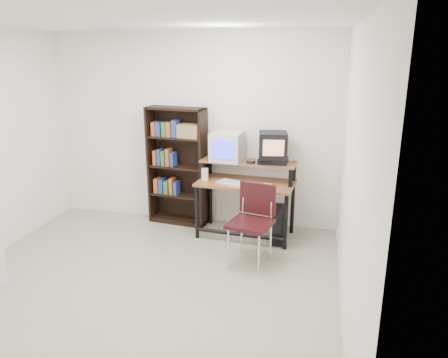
% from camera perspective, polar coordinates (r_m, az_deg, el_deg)
% --- Properties ---
extents(floor, '(4.00, 4.00, 0.01)m').
position_cam_1_polar(floor, '(4.70, -10.91, -13.96)').
color(floor, '#AEA490').
rests_on(floor, ground).
extents(ceiling, '(4.00, 4.00, 0.01)m').
position_cam_1_polar(ceiling, '(4.07, -13.00, 19.54)').
color(ceiling, white).
rests_on(ceiling, back_wall).
extents(back_wall, '(4.00, 0.01, 2.60)m').
position_cam_1_polar(back_wall, '(6.04, -4.12, 6.39)').
color(back_wall, white).
rests_on(back_wall, floor).
extents(right_wall, '(0.01, 4.00, 2.60)m').
position_cam_1_polar(right_wall, '(3.85, 16.42, -0.10)').
color(right_wall, white).
rests_on(right_wall, floor).
extents(computer_desk, '(1.28, 0.72, 0.98)m').
position_cam_1_polar(computer_desk, '(5.62, 2.91, -0.76)').
color(computer_desk, brown).
rests_on(computer_desk, floor).
extents(crt_monitor, '(0.42, 0.43, 0.37)m').
position_cam_1_polar(crt_monitor, '(5.67, 0.41, 4.28)').
color(crt_monitor, beige).
rests_on(crt_monitor, computer_desk).
extents(vcr, '(0.37, 0.27, 0.08)m').
position_cam_1_polar(vcr, '(5.55, 6.43, 2.36)').
color(vcr, black).
rests_on(vcr, computer_desk).
extents(crt_tv, '(0.39, 0.39, 0.33)m').
position_cam_1_polar(crt_tv, '(5.51, 6.41, 4.43)').
color(crt_tv, black).
rests_on(crt_tv, vcr).
extents(cd_spindle, '(0.14, 0.14, 0.05)m').
position_cam_1_polar(cd_spindle, '(5.53, 3.51, 2.23)').
color(cd_spindle, '#26262B').
rests_on(cd_spindle, computer_desk).
extents(keyboard, '(0.51, 0.35, 0.03)m').
position_cam_1_polar(keyboard, '(5.49, 1.52, -0.66)').
color(keyboard, beige).
rests_on(keyboard, computer_desk).
extents(mousepad, '(0.27, 0.24, 0.01)m').
position_cam_1_polar(mousepad, '(5.45, 5.80, -1.02)').
color(mousepad, black).
rests_on(mousepad, computer_desk).
extents(mouse, '(0.11, 0.08, 0.03)m').
position_cam_1_polar(mouse, '(5.45, 5.67, -0.81)').
color(mouse, white).
rests_on(mouse, mousepad).
extents(desk_speaker, '(0.09, 0.09, 0.17)m').
position_cam_1_polar(desk_speaker, '(5.64, -2.50, 0.54)').
color(desk_speaker, beige).
rests_on(desk_speaker, computer_desk).
extents(pc_tower, '(0.23, 0.46, 0.42)m').
position_cam_1_polar(pc_tower, '(5.66, 7.22, -5.89)').
color(pc_tower, black).
rests_on(pc_tower, floor).
extents(school_chair, '(0.55, 0.55, 0.91)m').
position_cam_1_polar(school_chair, '(4.96, 3.81, -4.75)').
color(school_chair, black).
rests_on(school_chair, floor).
extents(bookshelf, '(0.84, 0.37, 1.63)m').
position_cam_1_polar(bookshelf, '(6.05, -6.04, 1.92)').
color(bookshelf, black).
rests_on(bookshelf, floor).
extents(wall_outlet, '(0.02, 0.08, 0.12)m').
position_cam_1_polar(wall_outlet, '(5.27, 14.69, -7.03)').
color(wall_outlet, beige).
rests_on(wall_outlet, right_wall).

